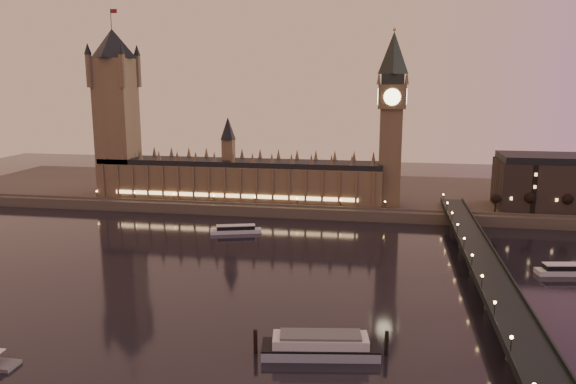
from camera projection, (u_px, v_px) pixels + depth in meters
name	position (u px, v px, depth m)	size (l,w,h in m)	color
ground	(256.00, 276.00, 234.44)	(700.00, 700.00, 0.00)	black
far_embankment	(353.00, 194.00, 388.08)	(560.00, 130.00, 6.00)	#423D35
palace_of_westminster	(238.00, 175.00, 353.93)	(180.00, 26.62, 52.00)	brown
victoria_tower	(116.00, 103.00, 359.01)	(31.68, 31.68, 118.00)	brown
big_ben	(392.00, 109.00, 329.60)	(17.68, 17.68, 104.00)	brown
westminster_bridge	(486.00, 276.00, 217.69)	(13.20, 260.00, 15.30)	black
bare_tree_0	(499.00, 199.00, 317.21)	(5.46, 5.46, 11.11)	black
bare_tree_1	(531.00, 200.00, 314.27)	(5.46, 5.46, 11.11)	black
bare_tree_2	(564.00, 201.00, 311.33)	(5.46, 5.46, 11.11)	black
cruise_boat_a	(236.00, 229.00, 300.11)	(27.68, 13.54, 4.34)	silver
cruise_boat_b	(567.00, 270.00, 235.77)	(26.02, 10.65, 4.67)	silver
moored_barge	(320.00, 346.00, 165.91)	(39.71, 14.91, 7.36)	#93A3BB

